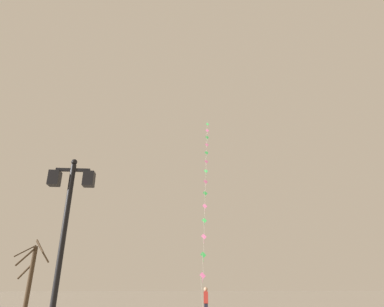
{
  "coord_description": "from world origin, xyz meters",
  "views": [
    {
      "loc": [
        -0.02,
        -2.03,
        1.86
      ],
      "look_at": [
        1.75,
        19.76,
        10.79
      ],
      "focal_mm": 29.97,
      "sensor_mm": 36.0,
      "label": 1
    }
  ],
  "objects_px": {
    "twin_lantern_lamp_post": "(66,216)",
    "bare_tree": "(30,277)",
    "kite_flyer": "(206,303)",
    "kite_train": "(206,182)"
  },
  "relations": [
    {
      "from": "twin_lantern_lamp_post",
      "to": "kite_train",
      "type": "height_order",
      "value": "kite_train"
    },
    {
      "from": "kite_train",
      "to": "kite_flyer",
      "type": "xyz_separation_m",
      "value": [
        -1.26,
        -9.28,
        -9.88
      ]
    },
    {
      "from": "kite_flyer",
      "to": "bare_tree",
      "type": "height_order",
      "value": "bare_tree"
    },
    {
      "from": "kite_flyer",
      "to": "bare_tree",
      "type": "relative_size",
      "value": 0.4
    },
    {
      "from": "bare_tree",
      "to": "twin_lantern_lamp_post",
      "type": "bearing_deg",
      "value": -66.52
    },
    {
      "from": "kite_flyer",
      "to": "kite_train",
      "type": "bearing_deg",
      "value": 0.23
    },
    {
      "from": "kite_train",
      "to": "bare_tree",
      "type": "xyz_separation_m",
      "value": [
        -10.92,
        -9.29,
        -8.58
      ]
    },
    {
      "from": "twin_lantern_lamp_post",
      "to": "bare_tree",
      "type": "bearing_deg",
      "value": 113.48
    },
    {
      "from": "twin_lantern_lamp_post",
      "to": "bare_tree",
      "type": "xyz_separation_m",
      "value": [
        -4.75,
        10.93,
        -1.27
      ]
    },
    {
      "from": "bare_tree",
      "to": "kite_flyer",
      "type": "bearing_deg",
      "value": 0.06
    }
  ]
}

